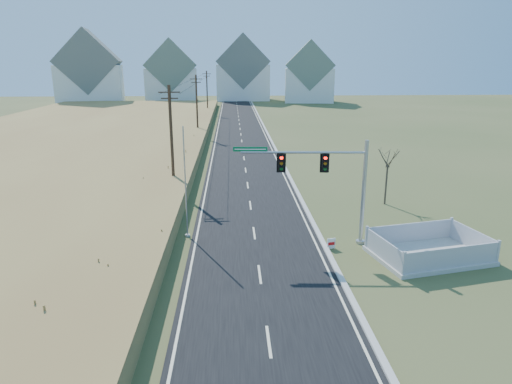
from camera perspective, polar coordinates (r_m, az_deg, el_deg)
The scene contains 16 objects.
ground at distance 26.22m, azimuth 0.19°, elevation -8.43°, with size 260.00×260.00×0.00m, color #404C24.
road at distance 74.64m, azimuth -1.97°, elevation 7.65°, with size 8.00×180.00×0.06m, color black.
curb at distance 74.82m, azimuth 1.24°, elevation 7.72°, with size 0.30×180.00×0.18m, color #B2AFA8.
reed_marsh at distance 68.50m, azimuth -22.43°, elevation 6.23°, with size 38.00×110.00×1.30m, color olive.
utility_pole_near at distance 39.66m, azimuth -10.52°, elevation 6.79°, with size 1.80×0.26×9.00m.
utility_pole_mid at distance 69.30m, azimuth -7.40°, elevation 10.76°, with size 1.80×0.26×9.00m.
utility_pole_far at distance 99.16m, azimuth -6.13°, elevation 12.34°, with size 1.80×0.26×9.00m.
condo_nw at distance 129.19m, azimuth -20.09°, elevation 13.66°, with size 17.69×13.38×19.05m.
condo_nnw at distance 132.94m, azimuth -10.53°, elevation 14.05°, with size 14.93×11.17×17.03m.
condo_n at distance 135.92m, azimuth -1.66°, elevation 14.62°, with size 15.27×10.20×18.54m.
condo_ne at distance 129.67m, azimuth 6.66°, elevation 14.12°, with size 14.12×10.51×16.52m.
traffic_signal_mast at distance 27.59m, azimuth 9.68°, elevation 1.47°, with size 8.08×0.85×6.44m.
fence_enclosure at distance 28.17m, azimuth 20.75°, elevation -7.13°, with size 6.89×5.41×1.40m.
open_sign at distance 27.85m, azimuth 9.39°, elevation -6.37°, with size 0.52×0.17×0.65m.
flagpole at distance 28.91m, azimuth -8.77°, elevation -0.27°, with size 0.32×0.32×7.11m.
bare_tree at distance 36.56m, azimuth 16.21°, elevation 4.21°, with size 1.77×1.77×4.69m.
Camera 1 is at (-1.35, -23.84, 10.84)m, focal length 32.00 mm.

